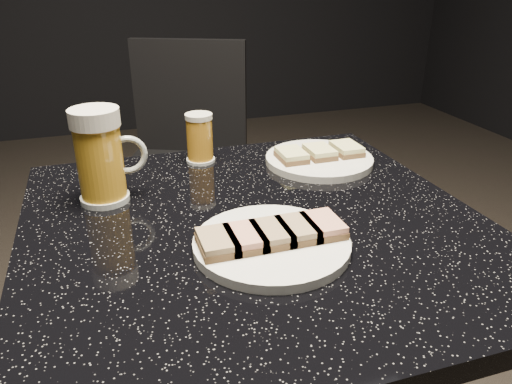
% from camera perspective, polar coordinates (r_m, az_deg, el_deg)
% --- Properties ---
extents(plate_large, '(0.22, 0.22, 0.01)m').
position_cam_1_polar(plate_large, '(0.70, 1.79, -5.95)').
color(plate_large, white).
rests_on(plate_large, table).
extents(plate_small, '(0.21, 0.21, 0.01)m').
position_cam_1_polar(plate_small, '(1.00, 7.22, 3.68)').
color(plate_small, white).
rests_on(plate_small, table).
extents(table, '(0.70, 0.70, 0.75)m').
position_cam_1_polar(table, '(0.91, 0.00, -16.93)').
color(table, black).
rests_on(table, floor).
extents(beer_mug, '(0.12, 0.08, 0.16)m').
position_cam_1_polar(beer_mug, '(0.85, -17.31, 3.95)').
color(beer_mug, white).
rests_on(beer_mug, table).
extents(beer_tumbler, '(0.06, 0.06, 0.10)m').
position_cam_1_polar(beer_tumbler, '(1.00, -6.46, 6.13)').
color(beer_tumbler, white).
rests_on(beer_tumbler, table).
extents(chair, '(0.54, 0.54, 0.88)m').
position_cam_1_polar(chair, '(1.80, -8.13, 4.46)').
color(chair, black).
rests_on(chair, floor).
extents(canapes_on_plate_large, '(0.20, 0.07, 0.02)m').
position_cam_1_polar(canapes_on_plate_large, '(0.69, 1.80, -4.78)').
color(canapes_on_plate_large, '#4C3521').
rests_on(canapes_on_plate_large, plate_large).
extents(canapes_on_plate_small, '(0.17, 0.07, 0.02)m').
position_cam_1_polar(canapes_on_plate_small, '(1.00, 7.27, 4.55)').
color(canapes_on_plate_small, '#4C3521').
rests_on(canapes_on_plate_small, plate_small).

